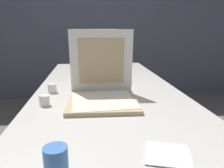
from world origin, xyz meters
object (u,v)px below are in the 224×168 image
Objects in this scene: table at (107,93)px; napkin_pile at (169,154)px; pizza_box_front at (102,92)px; cup_white_near_center at (52,88)px; cup_white_near_left at (44,100)px; pizza_box_middle at (100,72)px; cup_printed_front at (56,161)px.

table is 12.02× the size of napkin_pile.
pizza_box_front is 2.22× the size of napkin_pile.
cup_white_near_center is 0.25m from cup_white_near_left.
pizza_box_middle is at bearing 90.25° from pizza_box_front.
napkin_pile is (0.50, -0.54, -0.03)m from cup_white_near_left.
table is 0.99m from cup_printed_front.
pizza_box_middle is (-0.04, 0.24, 0.10)m from table.
cup_white_near_center is (-0.36, -0.11, 0.07)m from table.
table is 0.39m from cup_white_near_center.
cup_white_near_left reaches higher than table.
cup_white_near_center is at bearing 147.93° from pizza_box_front.
cup_printed_front reaches higher than table.
pizza_box_front reaches higher than cup_printed_front.
cup_white_near_center reaches higher than napkin_pile.
table is 5.41× the size of pizza_box_front.
pizza_box_middle is 8.33× the size of cup_white_near_left.
pizza_box_middle is 8.33× the size of cup_white_near_center.
pizza_box_front reaches higher than napkin_pile.
table is 0.91m from napkin_pile.
pizza_box_middle is (0.02, 0.56, -0.00)m from pizza_box_front.
pizza_box_middle is 1.15m from napkin_pile.
cup_white_near_center is (-0.31, 0.21, -0.03)m from pizza_box_front.
cup_white_near_left is 0.62m from cup_printed_front.
napkin_pile is (0.35, 0.06, -0.04)m from cup_printed_front.
pizza_box_front reaches higher than cup_white_near_center.
pizza_box_middle reaches higher than cup_white_near_left.
cup_white_near_left is at bearing -91.20° from cup_white_near_center.
cup_white_near_center is 0.32× the size of napkin_pile.
cup_white_near_left is at bearing 132.67° from napkin_pile.
cup_printed_front is at bearing -76.66° from cup_white_near_left.
table is 0.26m from pizza_box_middle.
cup_printed_front reaches higher than napkin_pile.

